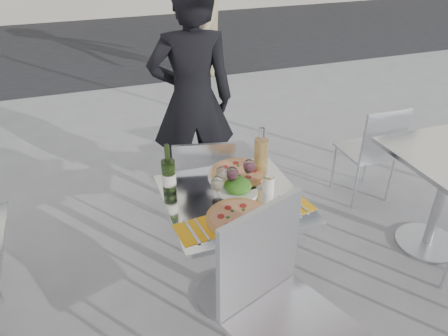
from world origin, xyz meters
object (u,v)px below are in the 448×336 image
object	(u,v)px
wineglass_red_a	(232,175)
salad_plate	(238,187)
pizza_far	(239,173)
pizza_near	(240,218)
wine_bottle	(169,175)
carafe	(261,155)
napkin_right	(293,205)
chair_far	(204,184)
wineglass_white_a	(217,185)
wineglass_red_b	(249,167)
napkin_left	(196,231)
side_table_right	(446,181)
chair_near	(278,299)
pedestrian_b	(205,17)
woman_diner	(192,101)
wineglass_white_b	(222,175)
sugar_shaker	(268,183)
main_table	(233,228)
side_chair_rfar	(374,147)

from	to	relation	value
wineglass_red_a	salad_plate	bearing A→B (deg)	-34.85
salad_plate	pizza_far	bearing A→B (deg)	67.46
salad_plate	pizza_near	bearing A→B (deg)	-108.75
salad_plate	wine_bottle	distance (m)	0.38
carafe	napkin_right	size ratio (longest dim) A/B	1.40
chair_far	wineglass_white_a	xyz separation A→B (m)	(-0.09, -0.56, 0.35)
wineglass_red_b	napkin_left	xyz separation A→B (m)	(-0.40, -0.31, -0.11)
salad_plate	napkin_left	xyz separation A→B (m)	(-0.31, -0.24, -0.03)
wineglass_red_a	napkin_left	bearing A→B (deg)	-137.17
side_table_right	chair_far	world-z (taller)	chair_far
chair_near	wineglass_red_b	world-z (taller)	chair_near
pedestrian_b	napkin_right	distance (m)	4.40
wineglass_red_a	napkin_right	xyz separation A→B (m)	(0.26, -0.23, -0.11)
carafe	wineglass_red_b	bearing A→B (deg)	-141.13
woman_diner	wineglass_white_b	size ratio (longest dim) A/B	10.94
woman_diner	wine_bottle	bearing A→B (deg)	75.97
carafe	napkin_left	xyz separation A→B (m)	(-0.51, -0.39, -0.11)
carafe	sugar_shaker	distance (m)	0.21
pizza_near	wineglass_white_b	xyz separation A→B (m)	(-0.00, 0.27, 0.10)
wineglass_red_a	wine_bottle	bearing A→B (deg)	162.88
main_table	side_chair_rfar	world-z (taller)	side_chair_rfar
wineglass_red_a	side_table_right	bearing A→B (deg)	-2.14
chair_far	side_chair_rfar	distance (m)	1.41
wine_bottle	wineglass_white_a	bearing A→B (deg)	-37.56
pedestrian_b	wineglass_red_b	distance (m)	4.16
side_chair_rfar	napkin_left	distance (m)	1.89
chair_far	wineglass_red_b	size ratio (longest dim) A/B	5.44
pizza_near	wineglass_white_a	bearing A→B (deg)	106.48
wine_bottle	napkin_left	world-z (taller)	wine_bottle
chair_far	wineglass_red_b	bearing A→B (deg)	119.10
woman_diner	wine_bottle	distance (m)	1.05
wineglass_white_a	wineglass_red_b	xyz separation A→B (m)	(0.22, 0.11, 0.00)
sugar_shaker	wineglass_white_b	world-z (taller)	wineglass_white_b
sugar_shaker	chair_far	bearing A→B (deg)	110.26
chair_far	chair_near	distance (m)	1.17
sugar_shaker	wineglass_white_b	xyz separation A→B (m)	(-0.24, 0.08, 0.06)
woman_diner	salad_plate	xyz separation A→B (m)	(-0.05, -1.09, -0.08)
side_chair_rfar	wine_bottle	distance (m)	1.82
sugar_shaker	wineglass_white_a	bearing A→B (deg)	-179.39
carafe	wineglass_white_a	distance (m)	0.39
chair_near	wine_bottle	distance (m)	0.86
pizza_near	carafe	world-z (taller)	carafe
woman_diner	wineglass_red_b	distance (m)	1.03
carafe	sugar_shaker	size ratio (longest dim) A/B	2.71
pizza_far	pizza_near	bearing A→B (deg)	-110.33
side_table_right	napkin_right	size ratio (longest dim) A/B	3.63
pedestrian_b	sugar_shaker	distance (m)	4.25
pizza_near	pizza_far	bearing A→B (deg)	69.67
side_chair_rfar	wineglass_red_b	size ratio (longest dim) A/B	5.31
salad_plate	napkin_left	world-z (taller)	salad_plate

